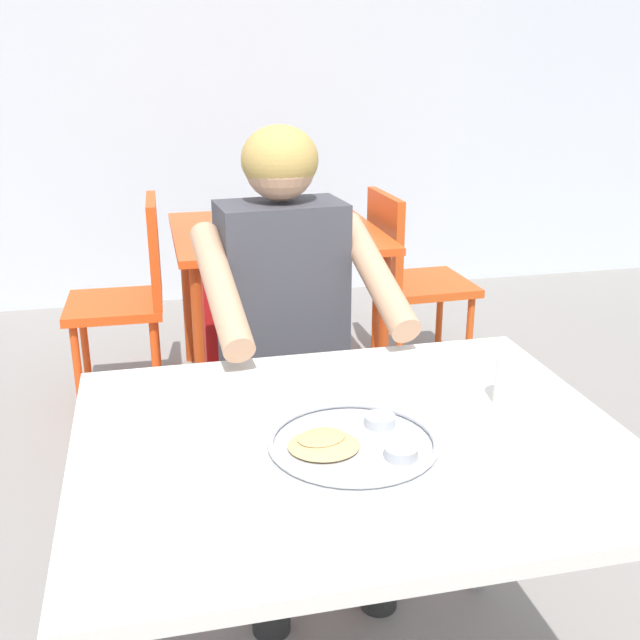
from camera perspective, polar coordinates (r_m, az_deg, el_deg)
The scene contains 8 objects.
table_foreground at distance 1.51m, azimuth 2.44°, elevation -11.18°, with size 1.06×0.86×0.73m.
thali_tray at distance 1.43m, azimuth 2.48°, elevation -9.20°, with size 0.32×0.32×0.03m.
drinking_cup at distance 1.62m, azimuth 14.37°, elevation -4.38°, with size 0.08×0.08×0.10m.
chair_foreground at distance 2.34m, azimuth -3.51°, elevation -3.84°, with size 0.43×0.46×0.86m.
diner_foreground at distance 2.05m, azimuth -2.21°, elevation 0.08°, with size 0.52×0.57×1.25m.
table_background_red at distance 3.23m, azimuth -3.36°, elevation 5.43°, with size 0.85×0.88×0.72m.
chair_red_left at distance 3.17m, azimuth -13.98°, elevation 2.30°, with size 0.39×0.40×0.88m.
chair_red_right at distance 3.45m, azimuth 6.55°, elevation 3.67°, with size 0.43×0.43×0.84m.
Camera 1 is at (-0.44, -1.16, 1.42)m, focal length 42.41 mm.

